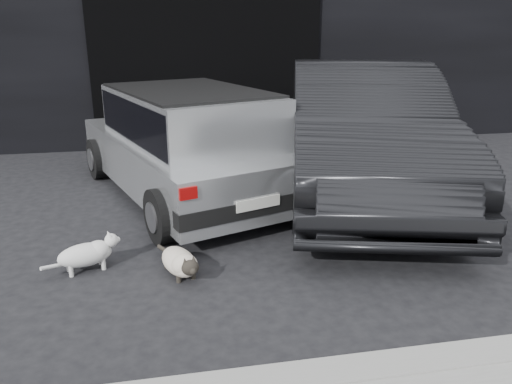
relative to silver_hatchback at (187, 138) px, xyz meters
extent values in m
plane|color=black|center=(-0.45, -1.23, -0.76)|extent=(80.00, 80.00, 0.00)
cube|color=black|center=(0.55, 4.77, 1.74)|extent=(34.00, 4.00, 5.00)
cube|color=black|center=(0.55, 2.76, 0.54)|extent=(4.00, 0.10, 2.60)
cube|color=gray|center=(0.55, -3.83, -0.70)|extent=(18.00, 0.25, 0.12)
cube|color=silver|center=(-0.03, 0.09, -0.29)|extent=(2.81, 4.07, 0.59)
cube|color=silver|center=(0.03, -0.09, 0.30)|extent=(2.21, 2.83, 0.59)
cube|color=black|center=(0.03, -0.09, 0.30)|extent=(2.19, 2.75, 0.48)
cube|color=black|center=(0.57, -1.60, -0.37)|extent=(1.64, 0.71, 0.17)
cube|color=black|center=(-0.63, 1.78, -0.37)|extent=(1.64, 0.71, 0.17)
cube|color=silver|center=(0.60, -1.68, -0.32)|extent=(0.47, 0.18, 0.11)
cube|color=#8C0707|center=(-0.10, -1.92, -0.09)|extent=(0.17, 0.08, 0.11)
cube|color=#8C0707|center=(1.29, -1.43, -0.09)|extent=(0.17, 0.08, 0.11)
cube|color=black|center=(0.03, -0.09, 0.61)|extent=(2.13, 2.60, 0.03)
cylinder|color=black|center=(-0.35, -1.44, -0.47)|extent=(0.39, 0.61, 0.57)
cylinder|color=slate|center=(-0.46, -1.48, -0.47)|extent=(0.12, 0.30, 0.32)
cylinder|color=black|center=(1.18, -0.90, -0.47)|extent=(0.39, 0.61, 0.57)
cylinder|color=slate|center=(1.29, -0.86, -0.47)|extent=(0.12, 0.30, 0.32)
cylinder|color=black|center=(-1.23, 1.03, -0.47)|extent=(0.39, 0.61, 0.57)
cylinder|color=slate|center=(-1.34, 1.00, -0.47)|extent=(0.12, 0.30, 0.32)
cylinder|color=black|center=(0.30, 1.58, -0.47)|extent=(0.39, 0.61, 0.57)
cylinder|color=slate|center=(0.41, 1.62, -0.47)|extent=(0.12, 0.30, 0.32)
imported|color=black|center=(2.23, -0.24, 0.08)|extent=(2.97, 5.34, 1.67)
ellipsoid|color=beige|center=(-0.22, -2.16, -0.64)|extent=(0.42, 0.59, 0.21)
ellipsoid|color=beige|center=(-0.18, -2.29, -0.62)|extent=(0.29, 0.29, 0.19)
ellipsoid|color=black|center=(-0.13, -2.42, -0.58)|extent=(0.18, 0.17, 0.14)
sphere|color=black|center=(-0.11, -2.48, -0.59)|extent=(0.06, 0.06, 0.06)
cone|color=black|center=(-0.10, -2.39, -0.52)|extent=(0.07, 0.07, 0.07)
cone|color=black|center=(-0.17, -2.42, -0.52)|extent=(0.07, 0.07, 0.07)
cylinder|color=black|center=(-0.11, -2.29, -0.72)|extent=(0.04, 0.04, 0.07)
cylinder|color=black|center=(-0.23, -2.33, -0.72)|extent=(0.04, 0.04, 0.07)
cylinder|color=black|center=(-0.20, -1.99, -0.72)|extent=(0.04, 0.04, 0.07)
cylinder|color=black|center=(-0.33, -2.03, -0.72)|extent=(0.04, 0.04, 0.07)
cylinder|color=black|center=(-0.31, -1.89, -0.68)|extent=(0.21, 0.25, 0.09)
ellipsoid|color=silver|center=(-1.05, -1.95, -0.60)|extent=(0.53, 0.38, 0.21)
ellipsoid|color=silver|center=(-0.93, -1.91, -0.58)|extent=(0.26, 0.26, 0.17)
ellipsoid|color=silver|center=(-0.82, -1.87, -0.51)|extent=(0.16, 0.17, 0.12)
sphere|color=silver|center=(-0.76, -1.85, -0.52)|extent=(0.05, 0.05, 0.05)
cone|color=silver|center=(-0.84, -1.84, -0.46)|extent=(0.07, 0.06, 0.06)
cone|color=silver|center=(-0.82, -1.91, -0.46)|extent=(0.07, 0.06, 0.06)
cylinder|color=silver|center=(-0.93, -1.85, -0.70)|extent=(0.04, 0.04, 0.12)
cylinder|color=silver|center=(-0.90, -1.96, -0.70)|extent=(0.04, 0.04, 0.12)
cylinder|color=silver|center=(-1.20, -1.94, -0.70)|extent=(0.04, 0.04, 0.12)
cylinder|color=silver|center=(-1.16, -2.05, -0.70)|extent=(0.04, 0.04, 0.12)
cylinder|color=silver|center=(-1.30, -2.03, -0.65)|extent=(0.23, 0.19, 0.08)
ellipsoid|color=gray|center=(-1.12, -2.00, -0.58)|extent=(0.21, 0.18, 0.09)
camera|label=1|loc=(-0.29, -6.24, 1.36)|focal=35.00mm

